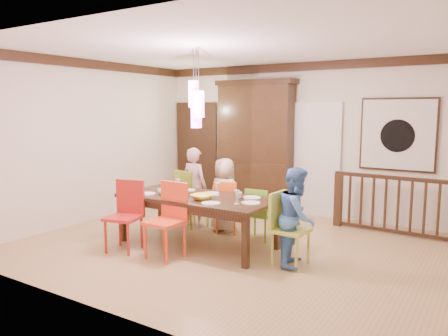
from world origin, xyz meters
The scene contains 36 objects.
floor centered at (0.00, 0.00, 0.00)m, with size 6.00×6.00×0.00m, color #A4814F.
ceiling centered at (0.00, 0.00, 2.90)m, with size 6.00×6.00×0.00m, color white.
wall_back centered at (0.00, 2.50, 1.45)m, with size 6.00×6.00×0.00m, color beige.
wall_left centered at (-3.00, 0.00, 1.45)m, with size 5.00×5.00×0.00m, color beige.
crown_molding centered at (0.00, 0.00, 2.82)m, with size 6.00×5.00×0.16m, color black, non-canonical shape.
panel_door centered at (-2.40, 2.45, 1.05)m, with size 1.04×0.07×2.24m, color black.
white_doorway centered at (0.35, 2.46, 1.05)m, with size 0.97×0.05×2.22m, color silver.
painting centered at (1.80, 2.46, 1.60)m, with size 1.25×0.06×1.25m.
pendant_cluster centered at (-0.47, -0.23, 2.11)m, with size 0.27×0.21×1.14m.
dining_table centered at (-0.47, -0.23, 0.67)m, with size 2.35×1.07×0.75m.
chair_far_left centered at (-1.14, 0.57, 0.57)m, with size 0.55×0.55×1.00m.
chair_far_mid centered at (-0.41, 0.59, 0.50)m, with size 0.45×0.45×0.88m.
chair_far_right centered at (0.19, 0.53, 0.47)m, with size 0.40×0.40×0.82m.
chair_near_left centered at (-1.21, -1.01, 0.58)m, with size 0.54×0.54×1.00m.
chair_near_mid centered at (-0.51, -0.93, 0.59)m, with size 0.48×0.48×1.03m.
chair_end_right centered at (1.05, -0.26, 0.55)m, with size 0.46×0.46×0.95m.
china_hutch centered at (-0.85, 2.30, 1.30)m, with size 1.65×0.46×2.60m.
balustrade centered at (1.96, 1.95, 0.50)m, with size 2.12×0.17×0.96m.
person_far_left centered at (-1.15, 0.64, 0.69)m, with size 0.50×0.33×1.38m, color #F4BAC2.
person_far_mid centered at (-0.53, 0.63, 0.61)m, with size 0.60×0.39×1.23m, color #C0AB91.
person_end_right centered at (1.11, -0.21, 0.65)m, with size 0.63×0.49×1.29m, color #457AC3.
serving_bowl centered at (-0.26, -0.41, 0.79)m, with size 0.31×0.31×0.08m, color #D7D93D.
small_bowl centered at (-0.69, -0.11, 0.78)m, with size 0.18×0.18×0.06m, color white.
cup_left centered at (-1.00, -0.43, 0.79)m, with size 0.11×0.11×0.09m, color silver.
cup_right centered at (0.15, -0.07, 0.80)m, with size 0.10×0.10×0.10m, color silver.
plate_far_left centered at (-1.22, 0.02, 0.76)m, with size 0.26×0.26×0.01m, color white.
plate_far_mid centered at (-0.39, 0.02, 0.76)m, with size 0.26×0.26×0.01m, color white.
plate_far_right centered at (0.29, 0.07, 0.76)m, with size 0.26×0.26×0.01m, color white.
plate_near_left centered at (-1.20, -0.53, 0.76)m, with size 0.26×0.26×0.01m, color white.
plate_near_mid centered at (0.00, -0.56, 0.76)m, with size 0.26×0.26×0.01m, color white.
plate_end_right centered at (0.45, -0.25, 0.76)m, with size 0.26×0.26×0.01m, color white.
wine_glass_a centered at (-0.97, -0.05, 0.84)m, with size 0.08×0.08×0.19m, color #590C19, non-canonical shape.
wine_glass_b centered at (-0.25, -0.02, 0.84)m, with size 0.08×0.08×0.19m, color silver, non-canonical shape.
wine_glass_c centered at (-0.55, -0.45, 0.84)m, with size 0.08×0.08×0.19m, color #590C19, non-canonical shape.
wine_glass_d centered at (0.31, -0.39, 0.84)m, with size 0.08×0.08×0.19m, color silver, non-canonical shape.
napkin centered at (-0.59, -0.64, 0.76)m, with size 0.18×0.14×0.01m, color #D83359.
Camera 1 is at (3.27, -5.39, 2.04)m, focal length 35.00 mm.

